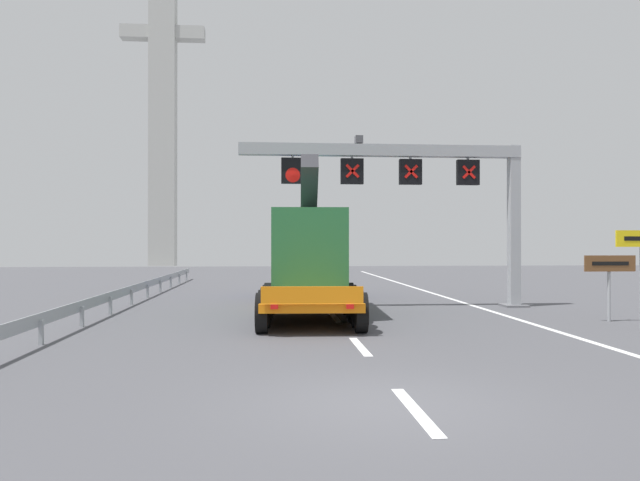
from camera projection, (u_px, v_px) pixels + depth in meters
ground at (381, 403)px, 9.31m from camera, size 112.00×112.00×0.00m
lane_markings at (327, 309)px, 22.71m from camera, size 0.20×41.42×0.01m
edge_line_right at (493, 312)px, 21.77m from camera, size 0.20×63.00×0.01m
overhead_lane_gantry at (417, 176)px, 23.31m from camera, size 11.01×0.90×6.51m
heavy_haul_truck_orange at (308, 255)px, 24.02m from camera, size 3.58×14.15×5.30m
tourist_info_sign_brown at (610, 271)px, 19.06m from camera, size 1.64×0.15×2.06m
guardrail_left at (130, 291)px, 24.16m from camera, size 0.13×34.96×0.76m
bridge_pylon_distant at (163, 75)px, 66.74m from camera, size 9.00×2.00×40.94m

